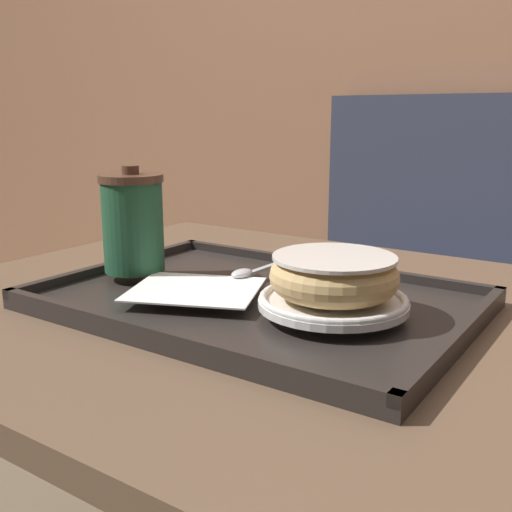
# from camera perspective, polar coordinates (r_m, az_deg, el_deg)

# --- Properties ---
(wall_behind) EXTENTS (8.00, 0.05, 2.40)m
(wall_behind) POSITION_cam_1_polar(r_m,az_deg,el_deg) (1.77, 21.73, 20.62)
(wall_behind) COLOR #9E6B4C
(wall_behind) RESTS_ON ground_plane
(cafe_table) EXTENTS (0.86, 0.74, 0.72)m
(cafe_table) POSITION_cam_1_polar(r_m,az_deg,el_deg) (0.83, -0.24, -15.44)
(cafe_table) COLOR brown
(cafe_table) RESTS_ON ground_plane
(serving_tray) EXTENTS (0.50, 0.35, 0.02)m
(serving_tray) POSITION_cam_1_polar(r_m,az_deg,el_deg) (0.73, -0.00, -4.35)
(serving_tray) COLOR #282321
(serving_tray) RESTS_ON cafe_table
(napkin_paper) EXTENTS (0.19, 0.18, 0.00)m
(napkin_paper) POSITION_cam_1_polar(r_m,az_deg,el_deg) (0.72, -5.82, -3.16)
(napkin_paper) COLOR white
(napkin_paper) RESTS_ON serving_tray
(coffee_cup_front) EXTENTS (0.08, 0.08, 0.14)m
(coffee_cup_front) POSITION_cam_1_polar(r_m,az_deg,el_deg) (0.81, -11.65, 3.16)
(coffee_cup_front) COLOR #235638
(coffee_cup_front) RESTS_ON serving_tray
(plate_with_chocolate_donut) EXTENTS (0.16, 0.16, 0.01)m
(plate_with_chocolate_donut) POSITION_cam_1_polar(r_m,az_deg,el_deg) (0.66, 7.35, -4.26)
(plate_with_chocolate_donut) COLOR white
(plate_with_chocolate_donut) RESTS_ON serving_tray
(donut_chocolate_glazed) EXTENTS (0.14, 0.14, 0.04)m
(donut_chocolate_glazed) POSITION_cam_1_polar(r_m,az_deg,el_deg) (0.65, 7.43, -1.81)
(donut_chocolate_glazed) COLOR #DBB270
(donut_chocolate_glazed) RESTS_ON plate_with_chocolate_donut
(spoon) EXTENTS (0.02, 0.15, 0.01)m
(spoon) POSITION_cam_1_polar(r_m,az_deg,el_deg) (0.78, -0.57, -1.49)
(spoon) COLOR silver
(spoon) RESTS_ON serving_tray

